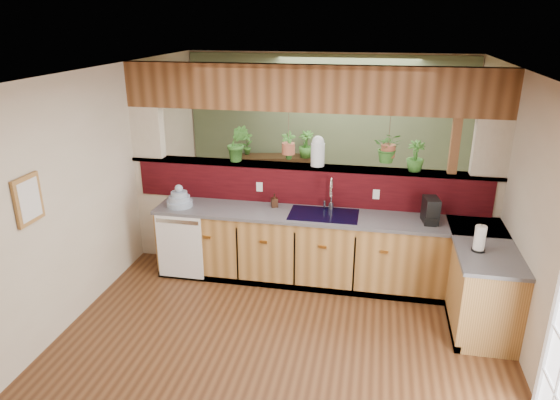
% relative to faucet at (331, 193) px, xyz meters
% --- Properties ---
extents(ground, '(4.60, 7.00, 0.01)m').
position_rel_faucet_xyz_m(ground, '(-0.31, -1.14, -1.12)').
color(ground, '#4F2E18').
rests_on(ground, ground).
extents(ceiling, '(4.60, 7.00, 0.01)m').
position_rel_faucet_xyz_m(ceiling, '(-0.31, -1.14, 1.48)').
color(ceiling, brown).
rests_on(ceiling, ground).
extents(wall_back, '(4.60, 0.02, 2.60)m').
position_rel_faucet_xyz_m(wall_back, '(-0.31, 2.36, 0.18)').
color(wall_back, beige).
rests_on(wall_back, ground).
extents(wall_left, '(0.02, 7.00, 2.60)m').
position_rel_faucet_xyz_m(wall_left, '(-2.61, -1.14, 0.18)').
color(wall_left, beige).
rests_on(wall_left, ground).
extents(wall_right, '(0.02, 7.00, 2.60)m').
position_rel_faucet_xyz_m(wall_right, '(1.99, -1.14, 0.18)').
color(wall_right, beige).
rests_on(wall_right, ground).
extents(pass_through_partition, '(4.60, 0.21, 2.60)m').
position_rel_faucet_xyz_m(pass_through_partition, '(-0.28, 0.21, 0.07)').
color(pass_through_partition, beige).
rests_on(pass_through_partition, ground).
extents(pass_through_ledge, '(4.60, 0.21, 0.04)m').
position_rel_faucet_xyz_m(pass_through_ledge, '(-0.31, 0.21, 0.25)').
color(pass_through_ledge, brown).
rests_on(pass_through_ledge, ground).
extents(header_beam, '(4.60, 0.15, 0.55)m').
position_rel_faucet_xyz_m(header_beam, '(-0.31, 0.21, 1.20)').
color(header_beam, brown).
rests_on(header_beam, ground).
extents(sage_backwall, '(4.55, 0.02, 2.55)m').
position_rel_faucet_xyz_m(sage_backwall, '(-0.31, 2.34, 0.18)').
color(sage_backwall, '#536444').
rests_on(sage_backwall, ground).
extents(countertop, '(4.14, 1.52, 0.90)m').
position_rel_faucet_xyz_m(countertop, '(0.53, -0.27, -0.68)').
color(countertop, olive).
rests_on(countertop, ground).
extents(dishwasher, '(0.58, 0.03, 0.82)m').
position_rel_faucet_xyz_m(dishwasher, '(-1.79, -0.47, -0.67)').
color(dishwasher, white).
rests_on(dishwasher, ground).
extents(navy_sink, '(0.82, 0.50, 0.18)m').
position_rel_faucet_xyz_m(navy_sink, '(-0.06, -0.16, -0.30)').
color(navy_sink, black).
rests_on(navy_sink, countertop).
extents(framed_print, '(0.04, 0.35, 0.45)m').
position_rel_faucet_xyz_m(framed_print, '(-2.58, -1.94, 0.43)').
color(framed_print, olive).
rests_on(framed_print, wall_left).
extents(faucet, '(0.18, 0.18, 0.42)m').
position_rel_faucet_xyz_m(faucet, '(0.00, 0.00, 0.00)').
color(faucet, '#B7B7B2').
rests_on(faucet, countertop).
extents(dish_stack, '(0.32, 0.32, 0.28)m').
position_rel_faucet_xyz_m(dish_stack, '(-1.85, -0.22, -0.14)').
color(dish_stack, '#8C9DB5').
rests_on(dish_stack, countertop).
extents(soap_dispenser, '(0.10, 0.10, 0.17)m').
position_rel_faucet_xyz_m(soap_dispenser, '(-0.69, -0.03, -0.14)').
color(soap_dispenser, '#3A2215').
rests_on(soap_dispenser, countertop).
extents(coffee_maker, '(0.16, 0.26, 0.29)m').
position_rel_faucet_xyz_m(coffee_maker, '(1.16, -0.17, -0.09)').
color(coffee_maker, black).
rests_on(coffee_maker, countertop).
extents(paper_towel, '(0.13, 0.13, 0.29)m').
position_rel_faucet_xyz_m(paper_towel, '(1.58, -0.83, -0.09)').
color(paper_towel, black).
rests_on(paper_towel, countertop).
extents(glass_jar, '(0.17, 0.17, 0.38)m').
position_rel_faucet_xyz_m(glass_jar, '(-0.20, 0.21, 0.45)').
color(glass_jar, silver).
rests_on(glass_jar, pass_through_ledge).
extents(ledge_plant_left, '(0.30, 0.26, 0.47)m').
position_rel_faucet_xyz_m(ledge_plant_left, '(-1.21, 0.21, 0.50)').
color(ledge_plant_left, '#2F6824').
rests_on(ledge_plant_left, pass_through_ledge).
extents(ledge_plant_right, '(0.21, 0.21, 0.37)m').
position_rel_faucet_xyz_m(ledge_plant_right, '(0.96, 0.21, 0.45)').
color(ledge_plant_right, '#2F6824').
rests_on(ledge_plant_right, pass_through_ledge).
extents(hanging_plant_a, '(0.18, 0.16, 0.53)m').
position_rel_faucet_xyz_m(hanging_plant_a, '(-0.56, 0.21, 0.61)').
color(hanging_plant_a, brown).
rests_on(hanging_plant_a, header_beam).
extents(hanging_plant_b, '(0.35, 0.31, 0.50)m').
position_rel_faucet_xyz_m(hanging_plant_b, '(0.64, 0.21, 0.70)').
color(hanging_plant_b, brown).
rests_on(hanging_plant_b, header_beam).
extents(shelving_console, '(1.43, 0.66, 0.92)m').
position_rel_faucet_xyz_m(shelving_console, '(-1.14, 2.11, -0.62)').
color(shelving_console, black).
rests_on(shelving_console, ground).
extents(shelf_plant_a, '(0.24, 0.20, 0.39)m').
position_rel_faucet_xyz_m(shelf_plant_a, '(-1.60, 2.11, 0.03)').
color(shelf_plant_a, '#2F6824').
rests_on(shelf_plant_a, shelving_console).
extents(shelf_plant_b, '(0.28, 0.28, 0.43)m').
position_rel_faucet_xyz_m(shelf_plant_b, '(-0.61, 2.11, 0.05)').
color(shelf_plant_b, '#2F6824').
rests_on(shelf_plant_b, shelving_console).
extents(floor_plant, '(0.64, 0.57, 0.66)m').
position_rel_faucet_xyz_m(floor_plant, '(0.79, 1.08, -0.79)').
color(floor_plant, '#2F6824').
rests_on(floor_plant, ground).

